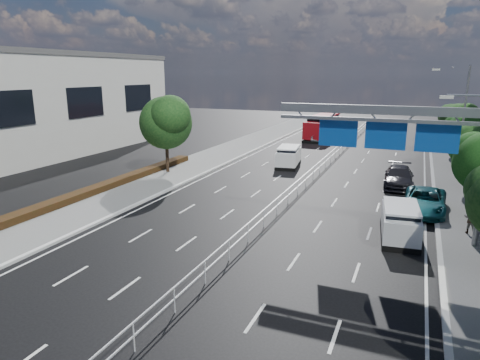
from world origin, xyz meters
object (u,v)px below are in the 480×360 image
(parked_car_dark, at_px, (399,177))
(pedestrian_b, at_px, (472,219))
(overhead_gantry, at_px, (401,131))
(red_bus, at_px, (324,126))
(near_car_silver, at_px, (319,136))
(white_minivan, at_px, (288,157))
(silver_minivan, at_px, (400,222))
(parked_car_teal, at_px, (425,201))
(near_car_dark, at_px, (314,127))

(parked_car_dark, height_order, pedestrian_b, pedestrian_b)
(overhead_gantry, xyz_separation_m, pedestrian_b, (3.81, 1.64, -4.64))
(red_bus, bearing_deg, near_car_silver, -84.37)
(white_minivan, bearing_deg, red_bus, 84.20)
(white_minivan, relative_size, silver_minivan, 1.02)
(red_bus, distance_m, near_car_silver, 3.05)
(parked_car_teal, bearing_deg, near_car_silver, 118.00)
(red_bus, distance_m, pedestrian_b, 34.79)
(red_bus, height_order, parked_car_teal, red_bus)
(near_car_silver, xyz_separation_m, silver_minivan, (10.95, -30.42, 0.12))
(overhead_gantry, height_order, near_car_dark, overhead_gantry)
(near_car_silver, bearing_deg, near_car_dark, -78.56)
(parked_car_dark, bearing_deg, overhead_gantry, -91.26)
(overhead_gantry, relative_size, silver_minivan, 2.32)
(parked_car_teal, xyz_separation_m, pedestrian_b, (2.25, -3.34, 0.23))
(parked_car_teal, xyz_separation_m, parked_car_dark, (-1.80, 6.03, 0.01))
(red_bus, distance_m, parked_car_dark, 24.60)
(near_car_silver, relative_size, pedestrian_b, 2.66)
(near_car_silver, height_order, near_car_dark, near_car_dark)
(silver_minivan, distance_m, parked_car_dark, 11.11)
(red_bus, height_order, pedestrian_b, red_bus)
(red_bus, height_order, parked_car_dark, red_bus)
(white_minivan, relative_size, parked_car_dark, 0.88)
(red_bus, bearing_deg, pedestrian_b, -61.34)
(white_minivan, xyz_separation_m, parked_car_dark, (9.75, -3.66, -0.17))
(white_minivan, xyz_separation_m, red_bus, (-0.69, 18.59, 0.70))
(red_bus, relative_size, near_car_silver, 2.40)
(near_car_dark, bearing_deg, parked_car_teal, 110.90)
(overhead_gantry, distance_m, parked_car_dark, 12.04)
(silver_minivan, relative_size, pedestrian_b, 2.68)
(pedestrian_b, bearing_deg, red_bus, -39.39)
(white_minivan, distance_m, pedestrian_b, 18.97)
(near_car_silver, bearing_deg, parked_car_dark, 112.11)
(white_minivan, xyz_separation_m, near_car_dark, (-3.03, 23.34, -0.08))
(white_minivan, bearing_deg, pedestrian_b, -51.29)
(overhead_gantry, bearing_deg, red_bus, 107.80)
(silver_minivan, height_order, pedestrian_b, pedestrian_b)
(silver_minivan, bearing_deg, near_car_dark, 103.46)
(red_bus, xyz_separation_m, near_car_dark, (-2.34, 4.75, -0.78))
(near_car_silver, bearing_deg, red_bus, -94.50)
(white_minivan, height_order, parked_car_dark, white_minivan)
(near_car_dark, bearing_deg, parked_car_dark, 112.42)
(silver_minivan, bearing_deg, pedestrian_b, 20.63)
(red_bus, xyz_separation_m, near_car_silver, (0.08, -2.92, -0.86))
(red_bus, distance_m, silver_minivan, 35.13)
(white_minivan, height_order, red_bus, red_bus)
(overhead_gantry, relative_size, parked_car_dark, 2.00)
(near_car_silver, relative_size, parked_car_dark, 0.86)
(near_car_dark, bearing_deg, overhead_gantry, 105.99)
(overhead_gantry, height_order, near_car_silver, overhead_gantry)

